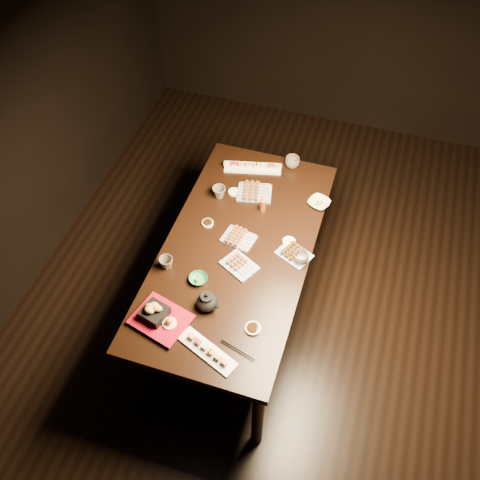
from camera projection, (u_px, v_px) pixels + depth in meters
name	position (u px, v px, depth m)	size (l,w,h in m)	color
ground	(291.00, 338.00, 3.76)	(5.00, 5.00, 0.00)	black
dining_table	(238.00, 283.00, 3.61)	(0.90, 1.80, 0.75)	black
sushi_platter_near	(207.00, 350.00, 2.85)	(0.36, 0.10, 0.04)	white
sushi_platter_far	(253.00, 166.00, 3.75)	(0.40, 0.11, 0.05)	white
yakitori_plate_center	(239.00, 237.00, 3.34)	(0.20, 0.15, 0.05)	#828EB6
yakitori_plate_right	(239.00, 264.00, 3.21)	(0.21, 0.15, 0.05)	#828EB6
yakitori_plate_left	(254.00, 191.00, 3.59)	(0.23, 0.17, 0.06)	#828EB6
tsukune_plate	(294.00, 253.00, 3.26)	(0.20, 0.15, 0.05)	#828EB6
edamame_bowl_green	(198.00, 279.00, 3.15)	(0.11, 0.11, 0.03)	#2B8451
edamame_bowl_cream	(319.00, 203.00, 3.54)	(0.14, 0.14, 0.03)	beige
tempura_tray	(160.00, 316.00, 2.94)	(0.30, 0.24, 0.11)	black
teacup_near_left	(166.00, 263.00, 3.19)	(0.08, 0.08, 0.08)	brown
teacup_mid_right	(301.00, 258.00, 3.22)	(0.09, 0.09, 0.07)	brown
teacup_far_left	(219.00, 192.00, 3.57)	(0.09, 0.09, 0.08)	brown
teacup_far_right	(292.00, 162.00, 3.76)	(0.10, 0.10, 0.08)	brown
teapot	(207.00, 300.00, 3.00)	(0.15, 0.15, 0.12)	black
condiment_bottle	(263.00, 204.00, 3.47)	(0.04, 0.04, 0.12)	brown
sauce_dish_west	(208.00, 223.00, 3.44)	(0.08, 0.08, 0.01)	white
sauce_dish_east	(289.00, 242.00, 3.34)	(0.08, 0.08, 0.01)	white
sauce_dish_se	(253.00, 328.00, 2.94)	(0.09, 0.09, 0.02)	white
sauce_dish_nw	(234.00, 192.00, 3.62)	(0.08, 0.08, 0.01)	white
chopsticks_near	(171.00, 331.00, 2.94)	(0.24, 0.02, 0.01)	black
chopsticks_se	(238.00, 350.00, 2.86)	(0.22, 0.02, 0.01)	black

